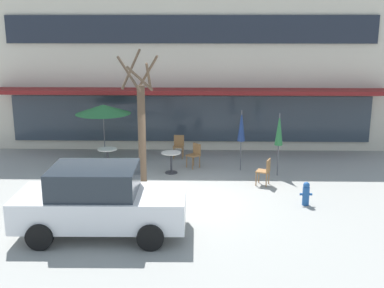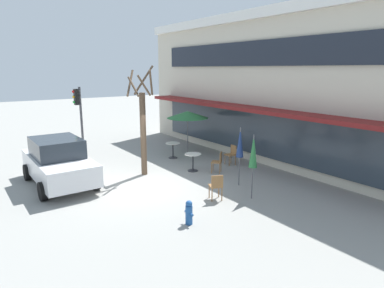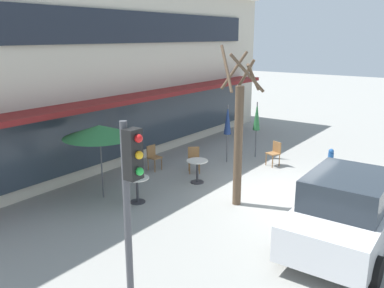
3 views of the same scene
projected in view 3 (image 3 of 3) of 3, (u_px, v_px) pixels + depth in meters
ground_plane at (283, 195)px, 12.24m from camera, size 80.00×80.00×0.00m
building_facade at (65, 66)px, 17.00m from camera, size 18.48×9.10×6.88m
cafe_table_near_wall at (197, 168)px, 13.18m from camera, size 0.70×0.70×0.76m
cafe_table_streetside at (137, 186)px, 11.59m from camera, size 0.70×0.70×0.76m
patio_umbrella_green_folded at (257, 117)px, 15.71m from camera, size 0.28×0.28×2.20m
patio_umbrella_cream_folded at (228, 120)px, 15.05m from camera, size 0.28×0.28×2.20m
patio_umbrella_corner_open at (100, 131)px, 11.58m from camera, size 2.10×2.10×2.20m
cafe_chair_0 at (194, 158)px, 14.23m from camera, size 0.56×0.56×0.89m
cafe_chair_1 at (153, 156)px, 14.47m from camera, size 0.43×0.43×0.89m
cafe_chair_2 at (275, 152)px, 14.94m from camera, size 0.52×0.52×0.89m
parked_sedan at (347, 211)px, 9.05m from camera, size 4.22×2.06×1.76m
street_tree at (238, 136)px, 11.10m from camera, size 1.26×1.30×4.43m
traffic_light_pole at (131, 190)px, 6.41m from camera, size 0.26×0.44×3.40m
fire_hydrant at (331, 158)px, 14.75m from camera, size 0.36×0.20×0.71m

